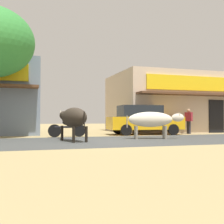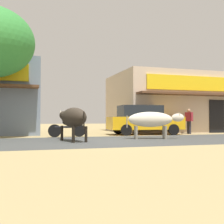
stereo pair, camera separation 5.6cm
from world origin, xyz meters
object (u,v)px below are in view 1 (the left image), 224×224
cow_near_brown (73,118)px  pedestrian_by_shop (189,119)px  cow_far_dark (152,120)px  parked_hatchback_car (143,120)px  parked_motorcycle (68,127)px

cow_near_brown → pedestrian_by_shop: bearing=25.4°
cow_far_dark → pedestrian_by_shop: bearing=39.4°
parked_hatchback_car → cow_far_dark: 3.48m
cow_near_brown → cow_far_dark: bearing=5.5°
parked_motorcycle → cow_near_brown: size_ratio=0.72×
parked_motorcycle → parked_hatchback_car: bearing=11.7°
parked_motorcycle → cow_near_brown: bearing=-94.4°
parked_motorcycle → pedestrian_by_shop: bearing=6.5°
parked_motorcycle → pedestrian_by_shop: size_ratio=1.24×
parked_motorcycle → cow_far_dark: (3.39, -2.40, 0.38)m
parked_hatchback_car → pedestrian_by_shop: (2.89, -0.08, 0.02)m
parked_hatchback_car → parked_motorcycle: bearing=-168.3°
parked_hatchback_car → cow_near_brown: (-4.64, -3.67, 0.09)m
parked_hatchback_car → pedestrian_by_shop: size_ratio=2.87×
cow_near_brown → cow_far_dark: size_ratio=1.00×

